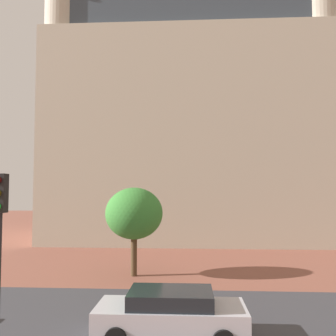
{
  "coord_description": "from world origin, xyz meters",
  "views": [
    {
      "loc": [
        0.55,
        -4.96,
        4.51
      ],
      "look_at": [
        -0.34,
        10.28,
        5.41
      ],
      "focal_mm": 38.62,
      "sensor_mm": 36.0,
      "label": 1
    }
  ],
  "objects": [
    {
      "name": "landmark_building",
      "position": [
        0.7,
        29.12,
        10.82
      ],
      "size": [
        24.72,
        13.21,
        39.1
      ],
      "color": "#B2A893",
      "rests_on": "ground_plane"
    },
    {
      "name": "street_asphalt_strip",
      "position": [
        0.0,
        7.87,
        0.0
      ],
      "size": [
        120.0,
        7.29,
        0.0
      ],
      "primitive_type": "cube",
      "color": "#38383D",
      "rests_on": "ground_plane"
    },
    {
      "name": "car_silver",
      "position": [
        -0.02,
        6.27,
        0.7
      ],
      "size": [
        4.55,
        2.09,
        1.43
      ],
      "color": "#B2B2BC",
      "rests_on": "ground_plane"
    },
    {
      "name": "ground_plane",
      "position": [
        0.0,
        10.0,
        0.0
      ],
      "size": [
        120.0,
        120.0,
        0.0
      ],
      "primitive_type": "plane",
      "color": "brown"
    },
    {
      "name": "tree_curb_far",
      "position": [
        -2.34,
        14.01,
        3.23
      ],
      "size": [
        3.02,
        3.02,
        4.6
      ],
      "color": "#4C3823",
      "rests_on": "ground_plane"
    }
  ]
}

